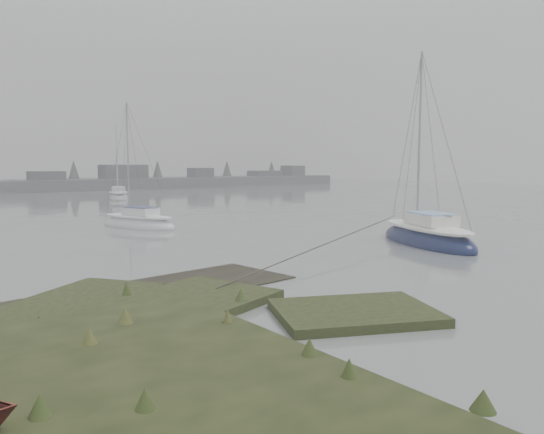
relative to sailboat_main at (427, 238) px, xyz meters
The scene contains 5 objects.
ground 27.13m from the sailboat_main, 113.75° to the left, with size 160.00×160.00×0.00m, color slate.
far_shoreline 58.92m from the sailboat_main, 74.32° to the left, with size 60.00×8.00×4.15m.
sailboat_main is the anchor object (origin of this frame).
sailboat_white 15.16m from the sailboat_main, 118.97° to the left, with size 3.36×5.42×7.28m.
sailboat_far_b 36.33m from the sailboat_main, 89.04° to the left, with size 3.54×5.89×7.89m.
Camera 1 is at (-8.10, -8.59, 3.45)m, focal length 35.00 mm.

